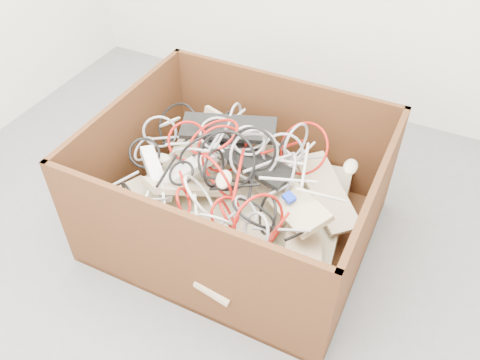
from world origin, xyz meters
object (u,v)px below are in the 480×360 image
at_px(power_strip_left, 188,169).
at_px(power_strip_right, 155,174).
at_px(cardboard_box, 235,207).
at_px(vga_plug, 289,198).

height_order(power_strip_left, power_strip_right, power_strip_left).
bearing_deg(power_strip_left, power_strip_right, 161.99).
relative_size(cardboard_box, power_strip_right, 3.91).
bearing_deg(power_strip_right, vga_plug, 52.83).
height_order(cardboard_box, power_strip_left, cardboard_box).
relative_size(power_strip_left, power_strip_right, 1.15).
bearing_deg(cardboard_box, power_strip_right, -154.73).
bearing_deg(power_strip_right, power_strip_left, 78.71).
bearing_deg(power_strip_left, cardboard_box, -37.28).
distance_m(power_strip_left, power_strip_right, 0.14).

